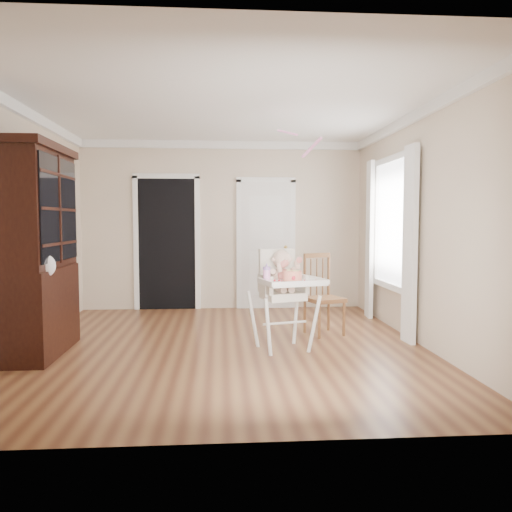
{
  "coord_description": "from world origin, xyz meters",
  "views": [
    {
      "loc": [
        -0.05,
        -5.61,
        1.42
      ],
      "look_at": [
        0.34,
        -0.29,
        1.05
      ],
      "focal_mm": 35.0,
      "sensor_mm": 36.0,
      "label": 1
    }
  ],
  "objects": [
    {
      "name": "wall_right",
      "position": [
        2.25,
        0.0,
        1.35
      ],
      "size": [
        0.0,
        5.0,
        5.0
      ],
      "primitive_type": "plane",
      "rotation": [
        1.57,
        0.0,
        -1.57
      ],
      "color": "beige",
      "rests_on": "floor"
    },
    {
      "name": "high_chair",
      "position": [
        0.64,
        -0.2,
        0.7
      ],
      "size": [
        0.83,
        0.94,
        1.14
      ],
      "rotation": [
        0.0,
        0.0,
        0.27
      ],
      "color": "white",
      "rests_on": "floor"
    },
    {
      "name": "closet_door",
      "position": [
        0.7,
        2.48,
        1.02
      ],
      "size": [
        0.96,
        0.09,
        2.13
      ],
      "color": "white",
      "rests_on": "wall_back"
    },
    {
      "name": "doorway",
      "position": [
        -0.9,
        2.48,
        1.11
      ],
      "size": [
        1.06,
        0.05,
        2.22
      ],
      "color": "black",
      "rests_on": "wall_back"
    },
    {
      "name": "window_right",
      "position": [
        2.18,
        0.8,
        1.29
      ],
      "size": [
        0.13,
        1.84,
        2.3
      ],
      "color": "white",
      "rests_on": "wall_right"
    },
    {
      "name": "streamer",
      "position": [
        0.73,
        0.2,
        2.45
      ],
      "size": [
        0.18,
        0.47,
        0.15
      ],
      "primitive_type": null,
      "rotation": [
        0.26,
        0.0,
        0.32
      ],
      "color": "#FF93CE",
      "rests_on": "ceiling"
    },
    {
      "name": "wall_back",
      "position": [
        0.0,
        2.5,
        1.35
      ],
      "size": [
        4.5,
        0.0,
        4.5
      ],
      "primitive_type": "plane",
      "rotation": [
        1.57,
        0.0,
        0.0
      ],
      "color": "beige",
      "rests_on": "floor"
    },
    {
      "name": "dining_chair",
      "position": [
        1.24,
        0.54,
        0.47
      ],
      "size": [
        0.53,
        0.53,
        1.01
      ],
      "rotation": [
        0.0,
        0.0,
        0.34
      ],
      "color": "brown",
      "rests_on": "floor"
    },
    {
      "name": "cake",
      "position": [
        0.7,
        -0.48,
        0.85
      ],
      "size": [
        0.25,
        0.25,
        0.12
      ],
      "color": "silver",
      "rests_on": "high_chair"
    },
    {
      "name": "floor",
      "position": [
        0.0,
        0.0,
        0.0
      ],
      "size": [
        5.0,
        5.0,
        0.0
      ],
      "primitive_type": "plane",
      "color": "#58301E",
      "rests_on": "ground"
    },
    {
      "name": "crown_molding",
      "position": [
        0.0,
        0.0,
        2.64
      ],
      "size": [
        4.5,
        5.0,
        0.12
      ],
      "primitive_type": null,
      "color": "white",
      "rests_on": "ceiling"
    },
    {
      "name": "ceiling",
      "position": [
        0.0,
        0.0,
        2.7
      ],
      "size": [
        5.0,
        5.0,
        0.0
      ],
      "primitive_type": "plane",
      "rotation": [
        3.14,
        0.0,
        0.0
      ],
      "color": "white",
      "rests_on": "wall_back"
    },
    {
      "name": "sippy_cup",
      "position": [
        0.44,
        -0.42,
        0.87
      ],
      "size": [
        0.08,
        0.08,
        0.2
      ],
      "rotation": [
        0.0,
        0.0,
        0.27
      ],
      "color": "#F998D9",
      "rests_on": "high_chair"
    },
    {
      "name": "baby",
      "position": [
        0.64,
        -0.17,
        0.86
      ],
      "size": [
        0.36,
        0.26,
        0.48
      ],
      "rotation": [
        0.0,
        0.0,
        0.27
      ],
      "color": "beige",
      "rests_on": "high_chair"
    },
    {
      "name": "wall_left",
      "position": [
        -2.25,
        0.0,
        1.35
      ],
      "size": [
        0.0,
        5.0,
        5.0
      ],
      "primitive_type": "plane",
      "rotation": [
        1.57,
        0.0,
        1.57
      ],
      "color": "beige",
      "rests_on": "floor"
    },
    {
      "name": "china_cabinet",
      "position": [
        -1.99,
        -0.18,
        1.11
      ],
      "size": [
        0.59,
        1.32,
        2.23
      ],
      "color": "black",
      "rests_on": "floor"
    }
  ]
}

